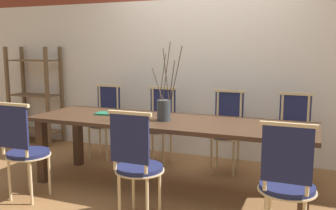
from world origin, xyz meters
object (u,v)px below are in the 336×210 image
at_px(dining_table, 168,128).
at_px(vase_centerpiece, 164,109).
at_px(shelving_rack, 35,95).
at_px(chair_near_center, 287,181).
at_px(book_stack, 106,113).
at_px(chair_far_center, 226,129).

bearing_deg(dining_table, vase_centerpiece, -112.38).
bearing_deg(shelving_rack, chair_near_center, -25.41).
bearing_deg(book_stack, shelving_rack, 151.59).
distance_m(book_stack, shelving_rack, 2.09).
distance_m(vase_centerpiece, book_stack, 0.73).
xyz_separation_m(chair_far_center, vase_centerpiece, (-0.45, -0.82, 0.33)).
bearing_deg(vase_centerpiece, shelving_rack, 156.94).
xyz_separation_m(chair_far_center, book_stack, (-1.16, -0.72, 0.22)).
xyz_separation_m(vase_centerpiece, book_stack, (-0.72, 0.09, -0.11)).
distance_m(dining_table, shelving_rack, 2.78).
height_order(chair_far_center, vase_centerpiece, vase_centerpiece).
distance_m(dining_table, chair_far_center, 0.88).
distance_m(chair_near_center, chair_far_center, 1.72).
xyz_separation_m(dining_table, chair_far_center, (0.42, 0.77, -0.13)).
distance_m(chair_far_center, vase_centerpiece, 0.99).
relative_size(chair_far_center, shelving_rack, 0.66).
distance_m(chair_near_center, shelving_rack, 4.20).
bearing_deg(chair_near_center, book_stack, 157.55).
height_order(chair_near_center, shelving_rack, shelving_rack).
bearing_deg(book_stack, chair_near_center, -22.45).
xyz_separation_m(chair_near_center, chair_far_center, (-0.79, 1.53, 0.00)).
relative_size(dining_table, chair_far_center, 3.00).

